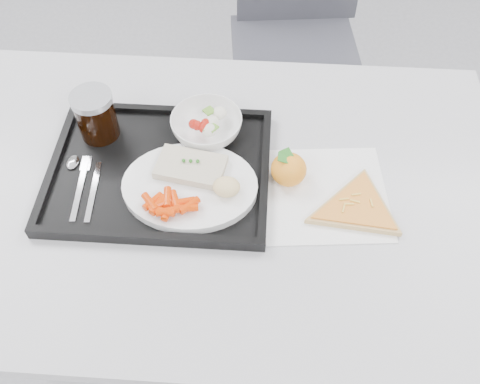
{
  "coord_description": "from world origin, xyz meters",
  "views": [
    {
      "loc": [
        0.09,
        -0.36,
        1.61
      ],
      "look_at": [
        0.05,
        0.27,
        0.77
      ],
      "focal_mm": 40.0,
      "sensor_mm": 36.0,
      "label": 1
    }
  ],
  "objects_px": {
    "cola_glass": "(96,114)",
    "pizza_slice": "(357,207)",
    "tray": "(160,171)",
    "salad_bowl": "(207,126)",
    "chair": "(297,19)",
    "dinner_plate": "(190,186)",
    "tangerine": "(289,169)",
    "table": "(218,205)"
  },
  "relations": [
    {
      "from": "tray",
      "to": "tangerine",
      "type": "distance_m",
      "value": 0.27
    },
    {
      "from": "tangerine",
      "to": "pizza_slice",
      "type": "height_order",
      "value": "tangerine"
    },
    {
      "from": "salad_bowl",
      "to": "pizza_slice",
      "type": "bearing_deg",
      "value": -29.06
    },
    {
      "from": "cola_glass",
      "to": "tangerine",
      "type": "xyz_separation_m",
      "value": [
        0.41,
        -0.09,
        -0.04
      ]
    },
    {
      "from": "chair",
      "to": "pizza_slice",
      "type": "distance_m",
      "value": 0.96
    },
    {
      "from": "cola_glass",
      "to": "tangerine",
      "type": "bearing_deg",
      "value": -12.82
    },
    {
      "from": "tangerine",
      "to": "tray",
      "type": "bearing_deg",
      "value": 180.0
    },
    {
      "from": "table",
      "to": "salad_bowl",
      "type": "distance_m",
      "value": 0.17
    },
    {
      "from": "table",
      "to": "salad_bowl",
      "type": "relative_size",
      "value": 7.89
    },
    {
      "from": "chair",
      "to": "tangerine",
      "type": "distance_m",
      "value": 0.9
    },
    {
      "from": "tray",
      "to": "cola_glass",
      "type": "bearing_deg",
      "value": 147.01
    },
    {
      "from": "table",
      "to": "chair",
      "type": "xyz_separation_m",
      "value": [
        0.18,
        0.89,
        -0.15
      ]
    },
    {
      "from": "dinner_plate",
      "to": "salad_bowl",
      "type": "height_order",
      "value": "salad_bowl"
    },
    {
      "from": "salad_bowl",
      "to": "tray",
      "type": "bearing_deg",
      "value": -129.54
    },
    {
      "from": "cola_glass",
      "to": "table",
      "type": "bearing_deg",
      "value": -24.11
    },
    {
      "from": "cola_glass",
      "to": "salad_bowl",
      "type": "bearing_deg",
      "value": 3.4
    },
    {
      "from": "tangerine",
      "to": "cola_glass",
      "type": "bearing_deg",
      "value": 167.18
    },
    {
      "from": "pizza_slice",
      "to": "tray",
      "type": "bearing_deg",
      "value": 170.43
    },
    {
      "from": "table",
      "to": "tangerine",
      "type": "height_order",
      "value": "tangerine"
    },
    {
      "from": "table",
      "to": "dinner_plate",
      "type": "relative_size",
      "value": 4.44
    },
    {
      "from": "salad_bowl",
      "to": "cola_glass",
      "type": "height_order",
      "value": "cola_glass"
    },
    {
      "from": "dinner_plate",
      "to": "pizza_slice",
      "type": "height_order",
      "value": "dinner_plate"
    },
    {
      "from": "tangerine",
      "to": "chair",
      "type": "bearing_deg",
      "value": 87.57
    },
    {
      "from": "chair",
      "to": "tangerine",
      "type": "xyz_separation_m",
      "value": [
        -0.04,
        -0.86,
        0.25
      ]
    },
    {
      "from": "dinner_plate",
      "to": "tangerine",
      "type": "relative_size",
      "value": 3.33
    },
    {
      "from": "pizza_slice",
      "to": "table",
      "type": "bearing_deg",
      "value": 171.41
    },
    {
      "from": "tray",
      "to": "salad_bowl",
      "type": "height_order",
      "value": "salad_bowl"
    },
    {
      "from": "table",
      "to": "pizza_slice",
      "type": "height_order",
      "value": "pizza_slice"
    },
    {
      "from": "tangerine",
      "to": "pizza_slice",
      "type": "relative_size",
      "value": 0.29
    },
    {
      "from": "cola_glass",
      "to": "pizza_slice",
      "type": "relative_size",
      "value": 0.38
    },
    {
      "from": "table",
      "to": "salad_bowl",
      "type": "xyz_separation_m",
      "value": [
        -0.03,
        0.13,
        0.11
      ]
    },
    {
      "from": "dinner_plate",
      "to": "pizza_slice",
      "type": "bearing_deg",
      "value": -3.49
    },
    {
      "from": "salad_bowl",
      "to": "pizza_slice",
      "type": "height_order",
      "value": "salad_bowl"
    },
    {
      "from": "chair",
      "to": "tray",
      "type": "bearing_deg",
      "value": -109.26
    },
    {
      "from": "table",
      "to": "tangerine",
      "type": "distance_m",
      "value": 0.18
    },
    {
      "from": "cola_glass",
      "to": "pizza_slice",
      "type": "height_order",
      "value": "cola_glass"
    },
    {
      "from": "table",
      "to": "tray",
      "type": "distance_m",
      "value": 0.14
    },
    {
      "from": "dinner_plate",
      "to": "cola_glass",
      "type": "height_order",
      "value": "cola_glass"
    },
    {
      "from": "table",
      "to": "dinner_plate",
      "type": "bearing_deg",
      "value": -156.52
    },
    {
      "from": "chair",
      "to": "dinner_plate",
      "type": "distance_m",
      "value": 0.97
    },
    {
      "from": "table",
      "to": "tray",
      "type": "bearing_deg",
      "value": 168.19
    },
    {
      "from": "cola_glass",
      "to": "chair",
      "type": "bearing_deg",
      "value": 60.0
    }
  ]
}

